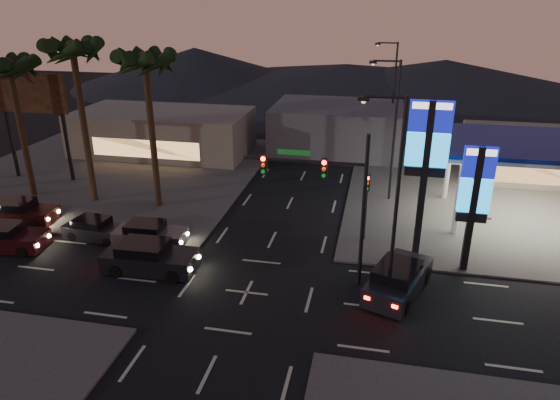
% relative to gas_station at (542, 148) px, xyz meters
% --- Properties ---
extents(ground, '(140.00, 140.00, 0.00)m').
position_rel_gas_station_xyz_m(ground, '(-16.00, -12.00, -5.08)').
color(ground, black).
rests_on(ground, ground).
extents(corner_lot_ne, '(24.00, 24.00, 0.12)m').
position_rel_gas_station_xyz_m(corner_lot_ne, '(0.00, 4.00, -5.02)').
color(corner_lot_ne, '#47443F').
rests_on(corner_lot_ne, ground).
extents(corner_lot_nw, '(24.00, 24.00, 0.12)m').
position_rel_gas_station_xyz_m(corner_lot_nw, '(-32.00, 4.00, -5.02)').
color(corner_lot_nw, '#47443F').
rests_on(corner_lot_nw, ground).
extents(gas_station, '(12.20, 8.20, 5.47)m').
position_rel_gas_station_xyz_m(gas_station, '(0.00, 0.00, 0.00)').
color(gas_station, silver).
rests_on(gas_station, ground).
extents(convenience_store, '(10.00, 6.00, 4.00)m').
position_rel_gas_station_xyz_m(convenience_store, '(2.00, 9.00, -3.08)').
color(convenience_store, '#726B5B').
rests_on(convenience_store, ground).
extents(pylon_sign_tall, '(2.20, 0.35, 9.00)m').
position_rel_gas_station_xyz_m(pylon_sign_tall, '(-7.50, -6.50, 1.31)').
color(pylon_sign_tall, black).
rests_on(pylon_sign_tall, ground).
extents(pylon_sign_short, '(1.60, 0.35, 7.00)m').
position_rel_gas_station_xyz_m(pylon_sign_short, '(-5.00, -7.50, -0.42)').
color(pylon_sign_short, black).
rests_on(pylon_sign_short, ground).
extents(traffic_signal_mast, '(6.10, 0.39, 8.00)m').
position_rel_gas_station_xyz_m(traffic_signal_mast, '(-12.24, -10.01, 0.15)').
color(traffic_signal_mast, black).
rests_on(traffic_signal_mast, ground).
extents(pedestal_signal, '(0.32, 0.39, 4.30)m').
position_rel_gas_station_xyz_m(pedestal_signal, '(-10.50, -5.02, -2.16)').
color(pedestal_signal, black).
rests_on(pedestal_signal, ground).
extents(streetlight_near, '(2.14, 0.25, 10.00)m').
position_rel_gas_station_xyz_m(streetlight_near, '(-9.21, -11.00, 0.64)').
color(streetlight_near, black).
rests_on(streetlight_near, ground).
extents(streetlight_mid, '(2.14, 0.25, 10.00)m').
position_rel_gas_station_xyz_m(streetlight_mid, '(-9.21, 2.00, 0.64)').
color(streetlight_mid, black).
rests_on(streetlight_mid, ground).
extents(streetlight_far, '(2.14, 0.25, 10.00)m').
position_rel_gas_station_xyz_m(streetlight_far, '(-9.21, 16.00, 0.64)').
color(streetlight_far, black).
rests_on(streetlight_far, ground).
extents(palm_a, '(4.41, 4.41, 10.86)m').
position_rel_gas_station_xyz_m(palm_a, '(-25.00, -2.50, 4.35)').
color(palm_a, black).
rests_on(palm_a, ground).
extents(palm_b, '(4.41, 4.41, 11.46)m').
position_rel_gas_station_xyz_m(palm_b, '(-30.00, -2.50, 4.89)').
color(palm_b, black).
rests_on(palm_b, ground).
extents(palm_c, '(4.41, 4.41, 10.26)m').
position_rel_gas_station_xyz_m(palm_c, '(-35.00, -2.50, 3.80)').
color(palm_c, black).
rests_on(palm_c, ground).
extents(billboard, '(6.00, 0.30, 8.50)m').
position_rel_gas_station_xyz_m(billboard, '(-36.50, 1.00, 1.25)').
color(billboard, black).
rests_on(billboard, ground).
extents(building_far_west, '(16.00, 8.00, 4.00)m').
position_rel_gas_station_xyz_m(building_far_west, '(-30.00, 10.00, -3.08)').
color(building_far_west, '#726B5B').
rests_on(building_far_west, ground).
extents(building_far_mid, '(12.00, 9.00, 4.40)m').
position_rel_gas_station_xyz_m(building_far_mid, '(-14.00, 14.00, -2.88)').
color(building_far_mid, '#4C4C51').
rests_on(building_far_mid, ground).
extents(hill_left, '(40.00, 40.00, 6.00)m').
position_rel_gas_station_xyz_m(hill_left, '(-41.00, 48.00, -2.08)').
color(hill_left, black).
rests_on(hill_left, ground).
extents(hill_right, '(50.00, 50.00, 5.00)m').
position_rel_gas_station_xyz_m(hill_right, '(-1.00, 48.00, -2.58)').
color(hill_right, black).
rests_on(hill_right, ground).
extents(hill_center, '(60.00, 60.00, 4.00)m').
position_rel_gas_station_xyz_m(hill_center, '(-16.00, 48.00, -3.08)').
color(hill_center, black).
rests_on(hill_center, ground).
extents(car_lane_a_front, '(5.18, 2.31, 1.67)m').
position_rel_gas_station_xyz_m(car_lane_a_front, '(-21.73, -10.93, -4.31)').
color(car_lane_a_front, black).
rests_on(car_lane_a_front, ground).
extents(car_lane_a_mid, '(4.83, 2.36, 1.53)m').
position_rel_gas_station_xyz_m(car_lane_a_mid, '(-31.17, -10.25, -4.37)').
color(car_lane_a_mid, black).
rests_on(car_lane_a_mid, ground).
extents(car_lane_b_front, '(4.42, 2.01, 1.42)m').
position_rel_gas_station_xyz_m(car_lane_b_front, '(-23.07, -8.06, -4.42)').
color(car_lane_b_front, '#4C4C4E').
rests_on(car_lane_b_front, ground).
extents(car_lane_b_mid, '(4.14, 2.00, 1.31)m').
position_rel_gas_station_xyz_m(car_lane_b_mid, '(-26.69, -7.92, -4.47)').
color(car_lane_b_mid, black).
rests_on(car_lane_b_mid, ground).
extents(car_lane_b_rear, '(4.88, 2.34, 1.55)m').
position_rel_gas_station_xyz_m(car_lane_b_rear, '(-32.85, -6.86, -4.36)').
color(car_lane_b_rear, black).
rests_on(car_lane_b_rear, ground).
extents(suv_station, '(3.63, 5.35, 1.65)m').
position_rel_gas_station_xyz_m(suv_station, '(-8.55, -10.47, -4.31)').
color(suv_station, black).
rests_on(suv_station, ground).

